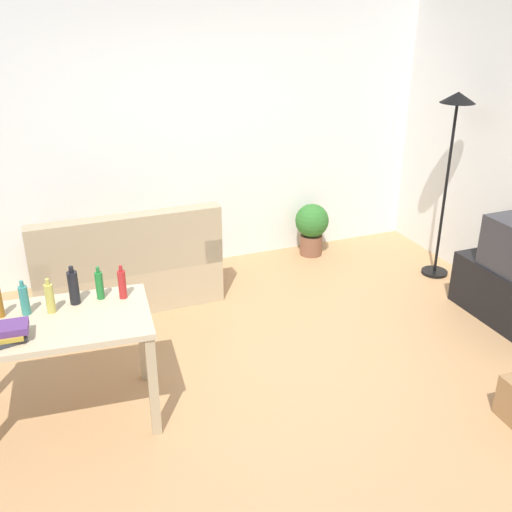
# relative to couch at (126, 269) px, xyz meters

# --- Properties ---
(ground_plane) EXTENTS (5.20, 4.40, 0.02)m
(ground_plane) POSITION_rel_couch_xyz_m (0.75, -1.59, -0.32)
(ground_plane) COLOR tan
(wall_rear) EXTENTS (5.20, 0.10, 2.70)m
(wall_rear) POSITION_rel_couch_xyz_m (0.75, 0.61, 1.04)
(wall_rear) COLOR white
(wall_rear) RESTS_ON ground_plane
(couch) EXTENTS (1.63, 0.84, 0.92)m
(couch) POSITION_rel_couch_xyz_m (0.00, 0.00, 0.00)
(couch) COLOR tan
(couch) RESTS_ON ground_plane
(torchiere_lamp) EXTENTS (0.32, 0.32, 1.81)m
(torchiere_lamp) POSITION_rel_couch_xyz_m (3.00, -0.59, 1.10)
(torchiere_lamp) COLOR black
(torchiere_lamp) RESTS_ON ground_plane
(desk) EXTENTS (1.26, 0.81, 0.76)m
(desk) POSITION_rel_couch_xyz_m (-0.69, -1.55, 0.34)
(desk) COLOR #C6B28E
(desk) RESTS_ON ground_plane
(potted_plant) EXTENTS (0.36, 0.36, 0.57)m
(potted_plant) POSITION_rel_couch_xyz_m (2.05, 0.31, 0.02)
(potted_plant) COLOR brown
(potted_plant) RESTS_ON ground_plane
(bottle_tall) EXTENTS (0.06, 0.06, 0.23)m
(bottle_tall) POSITION_rel_couch_xyz_m (-0.84, -1.42, 0.55)
(bottle_tall) COLOR teal
(bottle_tall) RESTS_ON desk
(bottle_squat) EXTENTS (0.06, 0.06, 0.23)m
(bottle_squat) POSITION_rel_couch_xyz_m (-0.69, -1.45, 0.55)
(bottle_squat) COLOR #BCB24C
(bottle_squat) RESTS_ON desk
(bottle_dark) EXTENTS (0.07, 0.07, 0.27)m
(bottle_dark) POSITION_rel_couch_xyz_m (-0.53, -1.38, 0.57)
(bottle_dark) COLOR black
(bottle_dark) RESTS_ON desk
(bottle_green) EXTENTS (0.05, 0.05, 0.23)m
(bottle_green) POSITION_rel_couch_xyz_m (-0.37, -1.37, 0.55)
(bottle_green) COLOR #1E722D
(bottle_green) RESTS_ON desk
(bottle_red) EXTENTS (0.05, 0.05, 0.24)m
(bottle_red) POSITION_rel_couch_xyz_m (-0.23, -1.42, 0.55)
(bottle_red) COLOR #AD2323
(bottle_red) RESTS_ON desk
(book_stack) EXTENTS (0.26, 0.22, 0.10)m
(book_stack) POSITION_rel_couch_xyz_m (-0.95, -1.71, 0.50)
(book_stack) COLOR #333338
(book_stack) RESTS_ON desk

